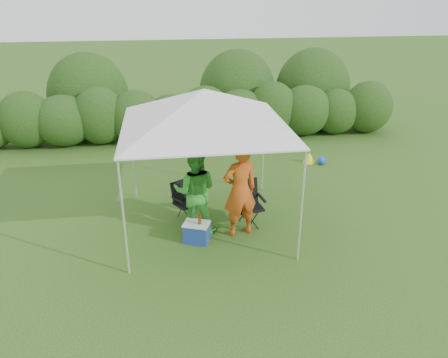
{
  "coord_description": "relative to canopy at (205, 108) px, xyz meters",
  "views": [
    {
      "loc": [
        -0.75,
        -7.4,
        4.54
      ],
      "look_at": [
        0.35,
        0.4,
        1.05
      ],
      "focal_mm": 35.0,
      "sensor_mm": 36.0,
      "label": 1
    }
  ],
  "objects": [
    {
      "name": "chair_left",
      "position": [
        -0.43,
        0.36,
        -2.0
      ],
      "size": [
        0.64,
        0.63,
        0.82
      ],
      "rotation": [
        0.0,
        0.0,
        0.56
      ],
      "color": "black",
      "rests_on": "ground"
    },
    {
      "name": "hedge",
      "position": [
        0.03,
        5.5,
        -1.64
      ],
      "size": [
        13.5,
        1.53,
        1.8
      ],
      "color": "#274A17",
      "rests_on": "ground"
    },
    {
      "name": "man",
      "position": [
        0.61,
        -0.45,
        -1.51
      ],
      "size": [
        0.79,
        0.62,
        1.9
      ],
      "primitive_type": "imported",
      "rotation": [
        0.0,
        0.0,
        3.4
      ],
      "color": "#C04A15",
      "rests_on": "ground"
    },
    {
      "name": "cooler",
      "position": [
        -0.26,
        -0.64,
        -2.26
      ],
      "size": [
        0.58,
        0.5,
        0.41
      ],
      "rotation": [
        0.0,
        0.0,
        -0.37
      ],
      "color": "navy",
      "rests_on": "ground"
    },
    {
      "name": "ground",
      "position": [
        0.0,
        -0.5,
        -2.46
      ],
      "size": [
        70.0,
        70.0,
        0.0
      ],
      "primitive_type": "plane",
      "color": "#3A621F"
    },
    {
      "name": "lawn_toy",
      "position": [
        3.28,
        3.01,
        -2.33
      ],
      "size": [
        0.58,
        0.48,
        0.29
      ],
      "color": "#FCF61A",
      "rests_on": "ground"
    },
    {
      "name": "chair_right",
      "position": [
        0.84,
        -0.06,
        -1.93
      ],
      "size": [
        0.64,
        0.6,
        0.94
      ],
      "rotation": [
        0.0,
        0.0,
        0.16
      ],
      "color": "black",
      "rests_on": "ground"
    },
    {
      "name": "canopy",
      "position": [
        0.0,
        0.0,
        0.0
      ],
      "size": [
        3.1,
        3.1,
        2.83
      ],
      "color": "silver",
      "rests_on": "ground"
    },
    {
      "name": "bottle",
      "position": [
        -0.2,
        -0.68,
        -1.94
      ],
      "size": [
        0.06,
        0.06,
        0.24
      ],
      "primitive_type": "cylinder",
      "color": "#592D0C",
      "rests_on": "cooler"
    },
    {
      "name": "woman",
      "position": [
        -0.24,
        -0.24,
        -1.58
      ],
      "size": [
        0.97,
        0.82,
        1.77
      ],
      "primitive_type": "imported",
      "rotation": [
        0.0,
        0.0,
        2.96
      ],
      "color": "green",
      "rests_on": "ground"
    }
  ]
}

